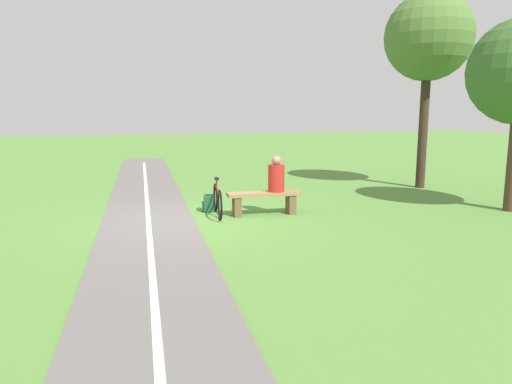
{
  "coord_description": "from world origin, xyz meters",
  "views": [
    {
      "loc": [
        1.48,
        9.76,
        2.28
      ],
      "look_at": [
        -1.13,
        1.0,
        0.72
      ],
      "focal_mm": 32.78,
      "sensor_mm": 36.0,
      "label": 1
    }
  ],
  "objects": [
    {
      "name": "backpack",
      "position": [
        -0.5,
        -0.77,
        0.19
      ],
      "size": [
        0.31,
        0.37,
        0.38
      ],
      "rotation": [
        0.0,
        0.0,
        4.56
      ],
      "color": "#1E4C2D",
      "rests_on": "ground_plane"
    },
    {
      "name": "paved_path",
      "position": [
        1.12,
        4.0,
        0.01
      ],
      "size": [
        3.69,
        36.05,
        0.02
      ],
      "primitive_type": "cube",
      "rotation": [
        0.0,
        0.0,
        -0.05
      ],
      "color": "#66605E",
      "rests_on": "ground_plane"
    },
    {
      "name": "bicycle",
      "position": [
        -0.62,
        -0.3,
        0.35
      ],
      "size": [
        0.21,
        1.6,
        0.84
      ],
      "rotation": [
        0.0,
        0.0,
        1.47
      ],
      "color": "black",
      "rests_on": "ground_plane"
    },
    {
      "name": "tree_mid_field",
      "position": [
        -7.4,
        -2.39,
        4.42
      ],
      "size": [
        2.55,
        2.55,
        5.73
      ],
      "color": "#38281E",
      "rests_on": "ground_plane"
    },
    {
      "name": "person_seated",
      "position": [
        -1.92,
        -0.05,
        0.87
      ],
      "size": [
        0.39,
        0.39,
        0.81
      ],
      "rotation": [
        0.0,
        0.0,
        -0.06
      ],
      "color": "#B2231E",
      "rests_on": "bench"
    },
    {
      "name": "bench",
      "position": [
        -1.64,
        -0.07,
        0.35
      ],
      "size": [
        1.69,
        0.49,
        0.52
      ],
      "rotation": [
        0.0,
        0.0,
        -0.06
      ],
      "color": "#937047",
      "rests_on": "ground_plane"
    },
    {
      "name": "path_centre_line",
      "position": [
        1.12,
        4.0,
        0.02
      ],
      "size": [
        1.67,
        31.97,
        0.0
      ],
      "primitive_type": "cube",
      "rotation": [
        0.0,
        0.0,
        -0.05
      ],
      "color": "silver",
      "rests_on": "paved_path"
    },
    {
      "name": "ground_plane",
      "position": [
        0.0,
        0.0,
        0.0
      ],
      "size": [
        80.0,
        80.0,
        0.0
      ],
      "primitive_type": "plane",
      "color": "#548438"
    }
  ]
}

